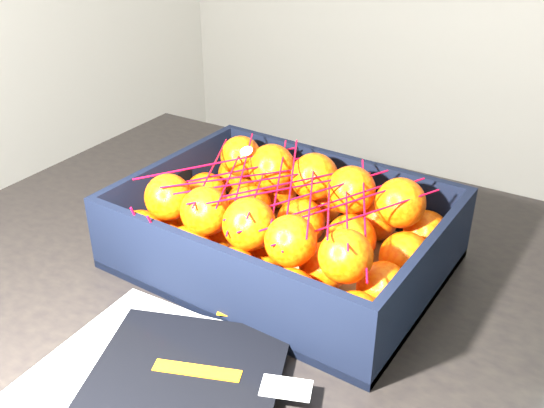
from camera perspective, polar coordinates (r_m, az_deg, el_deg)
The scene contains 5 objects.
table at distance 0.95m, azimuth 3.36°, elevation -11.18°, with size 1.24×0.85×0.75m.
magazine_stack at distance 0.71m, azimuth -11.43°, elevation -17.00°, with size 0.34×0.39×0.02m.
produce_crate at distance 0.89m, azimuth 1.07°, elevation -3.55°, with size 0.44×0.33×0.11m.
clementine_heap at distance 0.88m, azimuth 1.19°, elevation -1.73°, with size 0.42×0.31×0.13m.
mesh_net at distance 0.85m, azimuth 0.66°, elevation 1.35°, with size 0.37×0.29×0.10m.
Camera 1 is at (0.30, -0.68, 1.26)m, focal length 40.45 mm.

